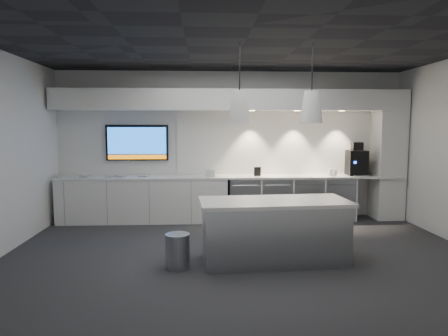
{
  "coord_description": "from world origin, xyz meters",
  "views": [
    {
      "loc": [
        -0.56,
        -5.72,
        1.89
      ],
      "look_at": [
        -0.21,
        1.1,
        1.17
      ],
      "focal_mm": 32.0,
      "sensor_mm": 36.0,
      "label": 1
    }
  ],
  "objects": [
    {
      "name": "tray_a",
      "position": [
        -2.9,
        2.16,
        0.91
      ],
      "size": [
        0.17,
        0.17,
        0.02
      ],
      "primitive_type": "cube",
      "rotation": [
        0.0,
        0.0,
        -0.05
      ],
      "color": "#A1A1A1",
      "rests_on": "back_counter"
    },
    {
      "name": "wall_tv",
      "position": [
        -1.9,
        2.45,
        1.56
      ],
      "size": [
        1.25,
        0.07,
        0.72
      ],
      "color": "black",
      "rests_on": "wall_back"
    },
    {
      "name": "tray_c",
      "position": [
        -2.19,
        2.15,
        0.91
      ],
      "size": [
        0.2,
        0.2,
        0.02
      ],
      "primitive_type": "cube",
      "rotation": [
        0.0,
        0.0,
        -0.26
      ],
      "color": "#A1A1A1",
      "rests_on": "back_counter"
    },
    {
      "name": "ceiling",
      "position": [
        0.0,
        0.0,
        3.0
      ],
      "size": [
        7.0,
        7.0,
        0.0
      ],
      "primitive_type": "plane",
      "rotation": [
        3.14,
        0.0,
        0.0
      ],
      "color": "black",
      "rests_on": "wall_back"
    },
    {
      "name": "column",
      "position": [
        3.2,
        2.2,
        1.3
      ],
      "size": [
        0.55,
        0.55,
        2.6
      ],
      "primitive_type": "cube",
      "color": "white",
      "rests_on": "floor"
    },
    {
      "name": "pendant_left",
      "position": [
        -0.07,
        -0.32,
        2.15
      ],
      "size": [
        0.3,
        0.3,
        1.13
      ],
      "color": "white",
      "rests_on": "ceiling"
    },
    {
      "name": "tray_d",
      "position": [
        -1.74,
        2.15,
        0.91
      ],
      "size": [
        0.2,
        0.2,
        0.02
      ],
      "primitive_type": "cube",
      "rotation": [
        0.0,
        0.0,
        -0.26
      ],
      "color": "#A1A1A1",
      "rests_on": "back_counter"
    },
    {
      "name": "back_counter",
      "position": [
        0.0,
        2.17,
        0.88
      ],
      "size": [
        6.8,
        0.65,
        0.04
      ],
      "primitive_type": "cube",
      "color": "white",
      "rests_on": "left_base_cabinets"
    },
    {
      "name": "sign_black",
      "position": [
        0.52,
        2.15,
        0.99
      ],
      "size": [
        0.14,
        0.04,
        0.18
      ],
      "primitive_type": "cube",
      "rotation": [
        0.0,
        0.0,
        0.15
      ],
      "color": "black",
      "rests_on": "back_counter"
    },
    {
      "name": "backsplash",
      "position": [
        1.2,
        2.48,
        1.55
      ],
      "size": [
        4.6,
        0.03,
        1.3
      ],
      "primitive_type": "cube",
      "color": "white",
      "rests_on": "wall_back"
    },
    {
      "name": "fridge_unit_c",
      "position": [
        1.51,
        2.17,
        0.42
      ],
      "size": [
        0.6,
        0.61,
        0.85
      ],
      "primitive_type": "cube",
      "color": "#979A9F",
      "rests_on": "floor"
    },
    {
      "name": "wall_front",
      "position": [
        0.0,
        -2.5,
        1.5
      ],
      "size": [
        7.0,
        0.0,
        7.0
      ],
      "primitive_type": "plane",
      "rotation": [
        -1.57,
        0.0,
        0.0
      ],
      "color": "white",
      "rests_on": "floor"
    },
    {
      "name": "coffee_machine",
      "position": [
        2.55,
        2.2,
        1.17
      ],
      "size": [
        0.4,
        0.56,
        0.67
      ],
      "rotation": [
        0.0,
        0.0,
        -0.08
      ],
      "color": "black",
      "rests_on": "back_counter"
    },
    {
      "name": "soffit",
      "position": [
        0.0,
        2.2,
        2.4
      ],
      "size": [
        6.9,
        0.6,
        0.4
      ],
      "primitive_type": "cube",
      "color": "white",
      "rests_on": "wall_back"
    },
    {
      "name": "fridge_unit_d",
      "position": [
        2.14,
        2.17,
        0.42
      ],
      "size": [
        0.6,
        0.61,
        0.85
      ],
      "primitive_type": "cube",
      "color": "#979A9F",
      "rests_on": "floor"
    },
    {
      "name": "left_base_cabinets",
      "position": [
        -1.75,
        2.17,
        0.43
      ],
      "size": [
        3.3,
        0.63,
        0.86
      ],
      "primitive_type": "cube",
      "color": "white",
      "rests_on": "floor"
    },
    {
      "name": "sign_white",
      "position": [
        -0.42,
        2.05,
        0.97
      ],
      "size": [
        0.18,
        0.06,
        0.14
      ],
      "primitive_type": "cube",
      "rotation": [
        0.0,
        0.0,
        -0.22
      ],
      "color": "white",
      "rests_on": "back_counter"
    },
    {
      "name": "cup_cluster",
      "position": [
        2.03,
        2.1,
        0.97
      ],
      "size": [
        0.16,
        0.16,
        0.14
      ],
      "primitive_type": null,
      "color": "white",
      "rests_on": "back_counter"
    },
    {
      "name": "bin",
      "position": [
        -0.91,
        -0.5,
        0.23
      ],
      "size": [
        0.42,
        0.42,
        0.46
      ],
      "primitive_type": "cylinder",
      "rotation": [
        0.0,
        0.0,
        0.36
      ],
      "color": "#979A9F",
      "rests_on": "floor"
    },
    {
      "name": "island",
      "position": [
        0.42,
        -0.32,
        0.44
      ],
      "size": [
        2.11,
        1.01,
        0.87
      ],
      "rotation": [
        0.0,
        0.0,
        0.06
      ],
      "color": "#979A9F",
      "rests_on": "floor"
    },
    {
      "name": "pendant_right",
      "position": [
        0.91,
        -0.32,
        2.15
      ],
      "size": [
        0.3,
        0.3,
        1.13
      ],
      "color": "white",
      "rests_on": "ceiling"
    },
    {
      "name": "fridge_unit_b",
      "position": [
        0.88,
        2.17,
        0.42
      ],
      "size": [
        0.6,
        0.61,
        0.85
      ],
      "primitive_type": "cube",
      "color": "#979A9F",
      "rests_on": "floor"
    },
    {
      "name": "tray_b",
      "position": [
        -2.4,
        2.14,
        0.91
      ],
      "size": [
        0.16,
        0.16,
        0.02
      ],
      "primitive_type": "cube",
      "rotation": [
        0.0,
        0.0,
        -0.02
      ],
      "color": "#A1A1A1",
      "rests_on": "back_counter"
    },
    {
      "name": "wall_back",
      "position": [
        0.0,
        2.5,
        1.5
      ],
      "size": [
        7.0,
        0.0,
        7.0
      ],
      "primitive_type": "plane",
      "rotation": [
        1.57,
        0.0,
        0.0
      ],
      "color": "white",
      "rests_on": "floor"
    },
    {
      "name": "fridge_unit_a",
      "position": [
        0.25,
        2.17,
        0.42
      ],
      "size": [
        0.6,
        0.61,
        0.85
      ],
      "primitive_type": "cube",
      "color": "#979A9F",
      "rests_on": "floor"
    },
    {
      "name": "floor",
      "position": [
        0.0,
        0.0,
        0.0
      ],
      "size": [
        7.0,
        7.0,
        0.0
      ],
      "primitive_type": "plane",
      "color": "#2E2D30",
      "rests_on": "ground"
    }
  ]
}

